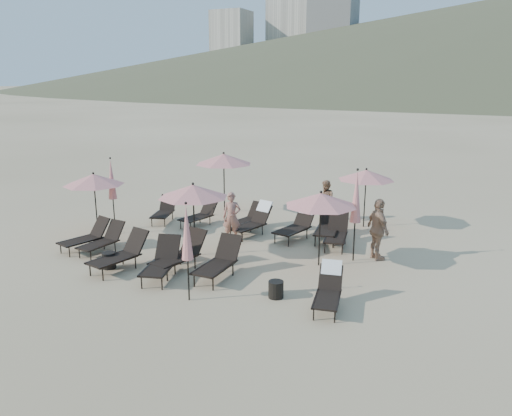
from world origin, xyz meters
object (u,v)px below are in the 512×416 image
at_px(lounger_3, 181,253).
at_px(umbrella_open_0, 94,180).
at_px(umbrella_open_2, 321,200).
at_px(side_table_1, 276,289).
at_px(lounger_7, 200,214).
at_px(umbrella_closed_2, 112,179).
at_px(beachgoer_b, 326,201).
at_px(lounger_12, 337,232).
at_px(lounger_11, 328,225).
at_px(side_table_0, 109,260).
at_px(lounger_10, 298,223).
at_px(lounger_0, 86,236).
at_px(umbrella_open_4, 366,175).
at_px(umbrella_open_1, 193,191).
at_px(beachgoer_a, 232,217).
at_px(umbrella_closed_1, 356,197).
at_px(lounger_8, 254,220).
at_px(lounger_13, 103,240).
at_px(lounger_9, 249,218).
at_px(lounger_1, 121,253).
at_px(lounger_2, 162,261).
at_px(lounger_6, 164,210).
at_px(lounger_4, 219,261).
at_px(umbrella_closed_0, 187,233).
at_px(lounger_5, 329,288).
at_px(beachgoer_c, 378,230).

distance_m(lounger_3, umbrella_open_0, 4.90).
xyz_separation_m(umbrella_open_2, side_table_1, (-0.27, -2.54, -1.73)).
height_order(lounger_7, umbrella_closed_2, umbrella_closed_2).
bearing_deg(beachgoer_b, lounger_12, -5.82).
height_order(lounger_11, side_table_0, lounger_11).
relative_size(lounger_7, lounger_10, 0.90).
distance_m(lounger_0, umbrella_open_4, 9.65).
distance_m(umbrella_open_1, side_table_1, 4.24).
height_order(lounger_12, beachgoer_a, beachgoer_a).
distance_m(umbrella_open_0, umbrella_closed_1, 8.70).
height_order(lounger_8, lounger_11, lounger_8).
bearing_deg(lounger_7, beachgoer_b, 45.88).
bearing_deg(side_table_0, beachgoer_a, 61.22).
distance_m(lounger_13, umbrella_open_1, 3.25).
bearing_deg(lounger_10, lounger_9, -175.32).
relative_size(umbrella_closed_2, beachgoer_b, 1.68).
relative_size(lounger_13, umbrella_open_4, 0.74).
xyz_separation_m(lounger_1, lounger_12, (4.89, 4.52, -0.02)).
distance_m(lounger_13, umbrella_open_2, 6.75).
xyz_separation_m(lounger_2, beachgoer_b, (2.28, 7.27, 0.30)).
height_order(lounger_6, umbrella_open_4, umbrella_open_4).
height_order(lounger_11, beachgoer_a, beachgoer_a).
distance_m(lounger_7, lounger_9, 1.83).
bearing_deg(lounger_8, beachgoer_a, -94.19).
xyz_separation_m(lounger_0, lounger_8, (4.09, 3.60, 0.09)).
bearing_deg(lounger_10, umbrella_open_2, -42.58).
relative_size(lounger_4, umbrella_open_4, 0.82).
bearing_deg(lounger_11, umbrella_open_2, -87.93).
height_order(lounger_8, umbrella_closed_0, umbrella_closed_0).
xyz_separation_m(lounger_5, umbrella_open_1, (-4.71, 1.74, 1.53)).
relative_size(lounger_13, umbrella_closed_1, 0.58).
bearing_deg(umbrella_open_0, beachgoer_c, 9.60).
height_order(umbrella_open_4, beachgoer_b, umbrella_open_4).
xyz_separation_m(lounger_4, umbrella_open_1, (-1.53, 1.25, 1.51)).
height_order(lounger_3, lounger_11, lounger_11).
xyz_separation_m(lounger_10, beachgoer_a, (-1.86, -1.19, 0.29)).
height_order(lounger_13, side_table_0, lounger_13).
bearing_deg(lounger_1, umbrella_closed_2, 144.83).
relative_size(lounger_3, lounger_4, 1.06).
distance_m(lounger_2, umbrella_open_4, 8.14).
distance_m(umbrella_closed_0, side_table_0, 3.61).
distance_m(lounger_9, umbrella_open_4, 4.43).
bearing_deg(lounger_11, side_table_1, -96.58).
distance_m(lounger_8, beachgoer_a, 1.06).
distance_m(umbrella_closed_2, beachgoer_c, 9.20).
height_order(lounger_2, lounger_6, lounger_2).
relative_size(umbrella_open_4, umbrella_closed_1, 0.78).
bearing_deg(lounger_9, umbrella_closed_2, -143.52).
distance_m(lounger_4, lounger_6, 6.06).
bearing_deg(lounger_10, beachgoer_a, -133.89).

